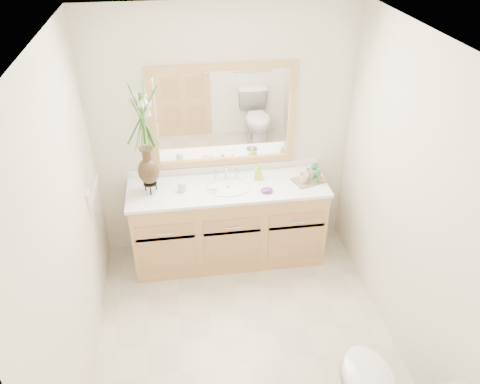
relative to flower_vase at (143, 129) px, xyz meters
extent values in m
plane|color=beige|center=(0.70, -1.03, -1.45)|extent=(2.60, 2.60, 0.00)
cube|color=white|center=(0.70, -1.03, 0.95)|extent=(2.40, 2.60, 0.02)
cube|color=white|center=(0.70, 0.27, -0.25)|extent=(2.40, 0.02, 2.40)
cube|color=white|center=(0.70, -2.33, -0.25)|extent=(2.40, 0.02, 2.40)
cube|color=white|center=(-0.50, -1.03, -0.25)|extent=(0.02, 2.60, 2.40)
cube|color=white|center=(1.90, -1.03, -0.25)|extent=(0.02, 2.60, 2.40)
cube|color=tan|center=(0.70, -0.01, -1.05)|extent=(1.80, 0.55, 0.80)
cube|color=white|center=(0.70, -0.01, -0.63)|extent=(1.84, 0.57, 0.03)
ellipsoid|color=white|center=(0.70, -0.03, -0.67)|extent=(0.38, 0.30, 0.12)
cylinder|color=silver|center=(0.70, 0.15, -0.56)|extent=(0.02, 0.02, 0.11)
cylinder|color=silver|center=(0.60, 0.15, -0.58)|extent=(0.02, 0.02, 0.08)
cylinder|color=silver|center=(0.80, 0.15, -0.58)|extent=(0.02, 0.02, 0.08)
cube|color=white|center=(0.70, 0.25, -0.04)|extent=(1.20, 0.01, 0.85)
cube|color=tan|center=(0.70, 0.25, 0.41)|extent=(1.32, 0.04, 0.06)
cube|color=tan|center=(0.70, 0.25, -0.50)|extent=(1.32, 0.04, 0.06)
cube|color=tan|center=(0.07, 0.25, -0.04)|extent=(0.06, 0.04, 0.85)
cube|color=tan|center=(1.33, 0.25, -0.04)|extent=(0.06, 0.04, 0.85)
cube|color=white|center=(-0.49, -0.26, -0.47)|extent=(0.02, 0.12, 0.12)
cylinder|color=black|center=(0.00, 0.00, -0.53)|extent=(0.12, 0.12, 0.01)
ellipsoid|color=#302015|center=(0.00, 0.00, -0.40)|extent=(0.19, 0.19, 0.24)
cylinder|color=#302015|center=(0.00, 0.00, -0.25)|extent=(0.08, 0.08, 0.11)
cylinder|color=#4C7A33|center=(0.00, 0.00, 0.04)|extent=(0.07, 0.07, 0.44)
cylinder|color=beige|center=(0.28, -0.03, -0.57)|extent=(0.07, 0.07, 0.09)
cylinder|color=beige|center=(0.55, -0.07, -0.61)|extent=(0.09, 0.09, 0.01)
cube|color=beige|center=(0.55, -0.07, -0.60)|extent=(0.06, 0.05, 0.02)
imported|color=#A1CF30|center=(1.00, 0.09, -0.54)|extent=(0.08, 0.08, 0.14)
ellipsoid|color=#5C2879|center=(1.03, -0.16, -0.60)|extent=(0.12, 0.11, 0.04)
cube|color=brown|center=(1.46, -0.03, -0.61)|extent=(0.34, 0.27, 0.01)
imported|color=beige|center=(1.39, -0.06, -0.56)|extent=(0.11, 0.11, 0.09)
imported|color=beige|center=(1.47, 0.00, -0.55)|extent=(0.13, 0.13, 0.09)
cylinder|color=#226838|center=(1.52, -0.08, -0.60)|extent=(0.06, 0.06, 0.01)
cylinder|color=#226838|center=(1.52, -0.08, -0.56)|extent=(0.01, 0.01, 0.08)
ellipsoid|color=#226838|center=(1.52, -0.08, -0.50)|extent=(0.06, 0.06, 0.07)
cylinder|color=#226838|center=(1.52, 0.02, -0.60)|extent=(0.06, 0.06, 0.01)
cylinder|color=#226838|center=(1.52, 0.02, -0.55)|extent=(0.01, 0.01, 0.09)
ellipsoid|color=#226838|center=(1.52, 0.02, -0.50)|extent=(0.06, 0.06, 0.08)
camera|label=1|loc=(0.28, -3.62, 1.68)|focal=35.00mm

